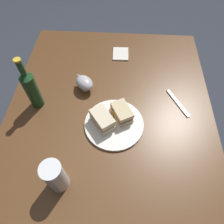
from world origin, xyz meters
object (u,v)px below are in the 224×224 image
Objects in this scene: sandwich_half_right at (102,120)px; napkin at (121,54)px; sandwich_half_left at (122,113)px; pint_glass at (56,177)px; cider_bottle at (31,88)px; gravy_boat at (84,83)px; plate at (114,124)px; fork at (178,103)px.

sandwich_half_right is 1.20× the size of napkin.
sandwich_half_right reaches higher than napkin.
sandwich_half_left is 0.39m from pint_glass.
gravy_boat is at bearing -63.36° from cider_bottle.
cider_bottle is (-0.11, 0.22, 0.07)m from gravy_boat.
sandwich_half_right is 0.49m from napkin.
plate reaches higher than napkin.
napkin is (0.75, -0.21, -0.07)m from pint_glass.
fork is at bearing -139.33° from napkin.
plate is at bearing -142.20° from gravy_boat.
napkin is 0.45m from fork.
sandwich_half_left is at bearing -39.14° from plate.
sandwich_half_right is 0.39m from fork.
gravy_boat is at bearing 147.62° from napkin.
fork is at bearing -98.18° from gravy_boat.
sandwich_half_left is at bearing -177.32° from napkin.
napkin is at bearing 2.68° from sandwich_half_left.
plate is 2.13× the size of gravy_boat.
gravy_boat is 0.33m from napkin.
fork is (0.15, -0.36, -0.04)m from sandwich_half_right.
pint_glass is 0.90× the size of fork.
napkin is 0.61× the size of fork.
cider_bottle reaches higher than sandwich_half_right.
cider_bottle is 0.56m from napkin.
cider_bottle is at bearing 81.74° from sandwich_half_left.
gravy_boat is at bearing 49.18° from sandwich_half_left.
cider_bottle is at bearing 75.17° from plate.
cider_bottle is 2.55× the size of napkin.
pint_glass is (-0.31, 0.23, 0.03)m from sandwich_half_left.
plate is 0.96× the size of cider_bottle.
sandwich_half_left is at bearing -35.90° from pint_glass.
cider_bottle reaches higher than pint_glass.
sandwich_half_right is at bearing -152.78° from gravy_boat.
sandwich_half_right is at bearing -95.77° from fork.
gravy_boat is at bearing -3.92° from pint_glass.
sandwich_half_left reaches higher than fork.
pint_glass is 0.79m from napkin.
sandwich_half_left is at bearing -97.74° from fork.
sandwich_half_left reaches higher than napkin.
sandwich_half_right reaches higher than gravy_boat.
fork is at bearing -69.71° from sandwich_half_left.
napkin is at bearing -32.38° from gravy_boat.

